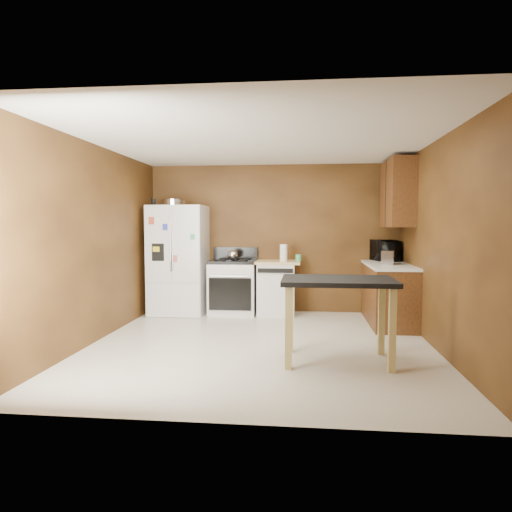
% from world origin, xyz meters
% --- Properties ---
extents(floor, '(4.50, 4.50, 0.00)m').
position_xyz_m(floor, '(0.00, 0.00, 0.00)').
color(floor, beige).
rests_on(floor, ground).
extents(ceiling, '(4.50, 4.50, 0.00)m').
position_xyz_m(ceiling, '(0.00, 0.00, 2.50)').
color(ceiling, white).
rests_on(ceiling, ground).
extents(wall_back, '(4.20, 0.00, 4.20)m').
position_xyz_m(wall_back, '(0.00, 2.25, 1.25)').
color(wall_back, brown).
rests_on(wall_back, ground).
extents(wall_front, '(4.20, 0.00, 4.20)m').
position_xyz_m(wall_front, '(0.00, -2.25, 1.25)').
color(wall_front, brown).
rests_on(wall_front, ground).
extents(wall_left, '(0.00, 4.50, 4.50)m').
position_xyz_m(wall_left, '(-2.10, 0.00, 1.25)').
color(wall_left, brown).
rests_on(wall_left, ground).
extents(wall_right, '(0.00, 4.50, 4.50)m').
position_xyz_m(wall_right, '(2.10, 0.00, 1.25)').
color(wall_right, brown).
rests_on(wall_right, ground).
extents(roasting_pan, '(0.41, 0.41, 0.10)m').
position_xyz_m(roasting_pan, '(-1.62, 1.87, 1.85)').
color(roasting_pan, silver).
rests_on(roasting_pan, refrigerator).
extents(pen_cup, '(0.08, 0.08, 0.11)m').
position_xyz_m(pen_cup, '(-1.94, 1.79, 1.86)').
color(pen_cup, black).
rests_on(pen_cup, refrigerator).
extents(kettle, '(0.17, 0.17, 0.17)m').
position_xyz_m(kettle, '(-0.63, 1.85, 0.99)').
color(kettle, silver).
rests_on(kettle, gas_range).
extents(paper_towel, '(0.15, 0.15, 0.28)m').
position_xyz_m(paper_towel, '(0.20, 1.84, 1.03)').
color(paper_towel, white).
rests_on(paper_towel, dishwasher).
extents(green_canister, '(0.12, 0.12, 0.11)m').
position_xyz_m(green_canister, '(0.44, 2.01, 0.94)').
color(green_canister, '#45B46D').
rests_on(green_canister, dishwasher).
extents(toaster, '(0.24, 0.32, 0.21)m').
position_xyz_m(toaster, '(1.77, 1.38, 1.00)').
color(toaster, silver).
rests_on(toaster, right_cabinets).
extents(microwave, '(0.52, 0.64, 0.31)m').
position_xyz_m(microwave, '(1.84, 2.06, 1.05)').
color(microwave, black).
rests_on(microwave, right_cabinets).
extents(refrigerator, '(0.90, 0.80, 1.80)m').
position_xyz_m(refrigerator, '(-1.55, 1.86, 0.90)').
color(refrigerator, white).
rests_on(refrigerator, ground).
extents(gas_range, '(0.76, 0.68, 1.10)m').
position_xyz_m(gas_range, '(-0.64, 1.92, 0.46)').
color(gas_range, white).
rests_on(gas_range, ground).
extents(dishwasher, '(0.78, 0.63, 0.89)m').
position_xyz_m(dishwasher, '(0.08, 1.95, 0.45)').
color(dishwasher, white).
rests_on(dishwasher, ground).
extents(right_cabinets, '(0.63, 1.58, 2.45)m').
position_xyz_m(right_cabinets, '(1.84, 1.48, 0.91)').
color(right_cabinets, brown).
rests_on(right_cabinets, ground).
extents(island, '(1.21, 0.80, 0.91)m').
position_xyz_m(island, '(0.90, -0.58, 0.77)').
color(island, black).
rests_on(island, ground).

